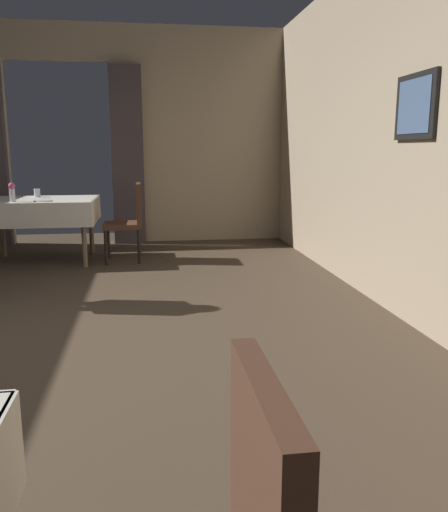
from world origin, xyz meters
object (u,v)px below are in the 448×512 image
object	(u,v)px
dining_table_mid	(40,207)
plate_mid_c	(43,201)
flower_vase_mid	(12,192)
chair_mid_right	(129,218)
glass_mid_b	(37,193)

from	to	relation	value
dining_table_mid	plate_mid_c	xyz separation A→B (m)	(0.10, -0.30, 0.10)
dining_table_mid	flower_vase_mid	bearing A→B (deg)	-123.94
dining_table_mid	flower_vase_mid	size ratio (longest dim) A/B	6.19
chair_mid_right	flower_vase_mid	distance (m)	1.32
flower_vase_mid	plate_mid_c	xyz separation A→B (m)	(0.32, 0.02, -0.11)
dining_table_mid	glass_mid_b	bearing A→B (deg)	104.96
glass_mid_b	plate_mid_c	bearing A→B (deg)	-73.25
dining_table_mid	glass_mid_b	distance (m)	0.30
dining_table_mid	flower_vase_mid	distance (m)	0.44
chair_mid_right	glass_mid_b	xyz separation A→B (m)	(-1.11, 0.37, 0.29)
flower_vase_mid	glass_mid_b	size ratio (longest dim) A/B	2.06
dining_table_mid	flower_vase_mid	xyz separation A→B (m)	(-0.22, -0.32, 0.21)
chair_mid_right	glass_mid_b	size ratio (longest dim) A/B	9.06
flower_vase_mid	glass_mid_b	world-z (taller)	flower_vase_mid
chair_mid_right	glass_mid_b	bearing A→B (deg)	161.66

